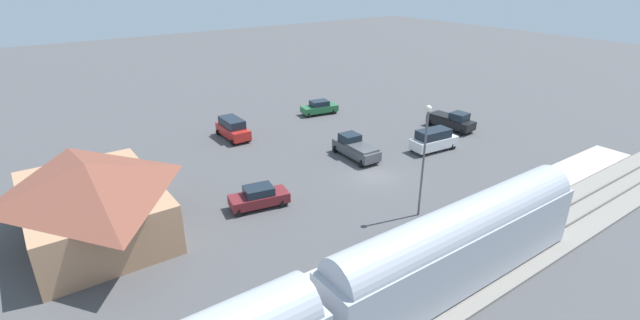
{
  "coord_description": "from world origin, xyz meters",
  "views": [
    {
      "loc": [
        -27.0,
        25.18,
        17.24
      ],
      "look_at": [
        3.67,
        3.26,
        1.0
      ],
      "focal_mm": 25.43,
      "sensor_mm": 36.0,
      "label": 1
    }
  ],
  "objects_px": {
    "pedestrian_on_platform": "(518,184)",
    "sedan_green": "(319,107)",
    "station_building": "(92,198)",
    "suv_white": "(434,140)",
    "pickup_charcoal": "(355,148)",
    "pedestrian_waiting_far": "(462,214)",
    "sedan_maroon": "(259,197)",
    "pickup_black": "(452,121)",
    "suv_red": "(233,128)",
    "light_pole_near_platform": "(425,149)"
  },
  "relations": [
    {
      "from": "suv_white",
      "to": "pickup_charcoal",
      "type": "bearing_deg",
      "value": 67.48
    },
    {
      "from": "station_building",
      "to": "suv_white",
      "type": "xyz_separation_m",
      "value": [
        -3.04,
        -30.82,
        -1.59
      ]
    },
    {
      "from": "pedestrian_waiting_far",
      "to": "pickup_charcoal",
      "type": "xyz_separation_m",
      "value": [
        14.51,
        -2.36,
        -0.25
      ]
    },
    {
      "from": "station_building",
      "to": "pedestrian_on_platform",
      "type": "distance_m",
      "value": 31.64
    },
    {
      "from": "station_building",
      "to": "light_pole_near_platform",
      "type": "height_order",
      "value": "light_pole_near_platform"
    },
    {
      "from": "suv_red",
      "to": "sedan_maroon",
      "type": "bearing_deg",
      "value": 161.63
    },
    {
      "from": "sedan_maroon",
      "to": "pickup_charcoal",
      "type": "bearing_deg",
      "value": -75.02
    },
    {
      "from": "pickup_charcoal",
      "to": "light_pole_near_platform",
      "type": "bearing_deg",
      "value": 164.2
    },
    {
      "from": "station_building",
      "to": "pedestrian_on_platform",
      "type": "bearing_deg",
      "value": -116.19
    },
    {
      "from": "suv_white",
      "to": "station_building",
      "type": "bearing_deg",
      "value": 84.36
    },
    {
      "from": "station_building",
      "to": "sedan_green",
      "type": "height_order",
      "value": "station_building"
    },
    {
      "from": "pedestrian_on_platform",
      "to": "pickup_black",
      "type": "distance_m",
      "value": 16.78
    },
    {
      "from": "sedan_maroon",
      "to": "light_pole_near_platform",
      "type": "xyz_separation_m",
      "value": [
        -8.0,
        -9.13,
        4.42
      ]
    },
    {
      "from": "station_building",
      "to": "pickup_charcoal",
      "type": "relative_size",
      "value": 2.3
    },
    {
      "from": "pedestrian_on_platform",
      "to": "sedan_maroon",
      "type": "bearing_deg",
      "value": 58.36
    },
    {
      "from": "suv_red",
      "to": "suv_white",
      "type": "bearing_deg",
      "value": -135.04
    },
    {
      "from": "pickup_black",
      "to": "sedan_green",
      "type": "bearing_deg",
      "value": 33.78
    },
    {
      "from": "suv_red",
      "to": "pickup_black",
      "type": "xyz_separation_m",
      "value": [
        -11.73,
        -21.55,
        -0.12
      ]
    },
    {
      "from": "pedestrian_on_platform",
      "to": "suv_white",
      "type": "height_order",
      "value": "suv_white"
    },
    {
      "from": "suv_white",
      "to": "pickup_charcoal",
      "type": "height_order",
      "value": "suv_white"
    },
    {
      "from": "suv_white",
      "to": "pickup_charcoal",
      "type": "relative_size",
      "value": 0.92
    },
    {
      "from": "pickup_charcoal",
      "to": "pedestrian_waiting_far",
      "type": "bearing_deg",
      "value": 170.76
    },
    {
      "from": "station_building",
      "to": "pedestrian_waiting_far",
      "type": "bearing_deg",
      "value": -124.62
    },
    {
      "from": "suv_white",
      "to": "light_pole_near_platform",
      "type": "relative_size",
      "value": 0.59
    },
    {
      "from": "sedan_green",
      "to": "pickup_charcoal",
      "type": "xyz_separation_m",
      "value": [
        -13.41,
        5.28,
        0.15
      ]
    },
    {
      "from": "station_building",
      "to": "pedestrian_waiting_far",
      "type": "xyz_separation_m",
      "value": [
        -14.41,
        -20.88,
        -1.46
      ]
    },
    {
      "from": "pedestrian_on_platform",
      "to": "pedestrian_waiting_far",
      "type": "xyz_separation_m",
      "value": [
        -0.46,
        7.49,
        0.0
      ]
    },
    {
      "from": "suv_red",
      "to": "sedan_maroon",
      "type": "relative_size",
      "value": 1.03
    },
    {
      "from": "pedestrian_waiting_far",
      "to": "light_pole_near_platform",
      "type": "height_order",
      "value": "light_pole_near_platform"
    },
    {
      "from": "sedan_maroon",
      "to": "light_pole_near_platform",
      "type": "height_order",
      "value": "light_pole_near_platform"
    },
    {
      "from": "pickup_black",
      "to": "light_pole_near_platform",
      "type": "relative_size",
      "value": 0.65
    },
    {
      "from": "pedestrian_waiting_far",
      "to": "sedan_green",
      "type": "bearing_deg",
      "value": -15.31
    },
    {
      "from": "pedestrian_on_platform",
      "to": "suv_red",
      "type": "distance_m",
      "value": 28.67
    },
    {
      "from": "pedestrian_on_platform",
      "to": "suv_red",
      "type": "relative_size",
      "value": 0.35
    },
    {
      "from": "sedan_green",
      "to": "pickup_black",
      "type": "distance_m",
      "value": 16.08
    },
    {
      "from": "pedestrian_on_platform",
      "to": "pickup_black",
      "type": "bearing_deg",
      "value": -32.85
    },
    {
      "from": "sedan_green",
      "to": "sedan_maroon",
      "type": "height_order",
      "value": "same"
    },
    {
      "from": "sedan_maroon",
      "to": "pickup_black",
      "type": "bearing_deg",
      "value": -82.82
    },
    {
      "from": "pedestrian_on_platform",
      "to": "pickup_black",
      "type": "relative_size",
      "value": 0.31
    },
    {
      "from": "pedestrian_waiting_far",
      "to": "light_pole_near_platform",
      "type": "relative_size",
      "value": 0.2
    },
    {
      "from": "light_pole_near_platform",
      "to": "suv_red",
      "type": "bearing_deg",
      "value": 10.13
    },
    {
      "from": "suv_white",
      "to": "suv_red",
      "type": "bearing_deg",
      "value": 44.96
    },
    {
      "from": "pedestrian_on_platform",
      "to": "sedan_green",
      "type": "relative_size",
      "value": 0.36
    },
    {
      "from": "pedestrian_on_platform",
      "to": "station_building",
      "type": "bearing_deg",
      "value": 63.81
    },
    {
      "from": "pickup_black",
      "to": "suv_red",
      "type": "bearing_deg",
      "value": 61.43
    },
    {
      "from": "pedestrian_waiting_far",
      "to": "suv_red",
      "type": "bearing_deg",
      "value": 10.68
    },
    {
      "from": "light_pole_near_platform",
      "to": "pedestrian_on_platform",
      "type": "bearing_deg",
      "value": -108.27
    },
    {
      "from": "pedestrian_waiting_far",
      "to": "pickup_charcoal",
      "type": "relative_size",
      "value": 0.31
    },
    {
      "from": "pedestrian_waiting_far",
      "to": "suv_white",
      "type": "xyz_separation_m",
      "value": [
        11.37,
        -9.94,
        -0.13
      ]
    },
    {
      "from": "sedan_green",
      "to": "pedestrian_on_platform",
      "type": "bearing_deg",
      "value": 179.67
    }
  ]
}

